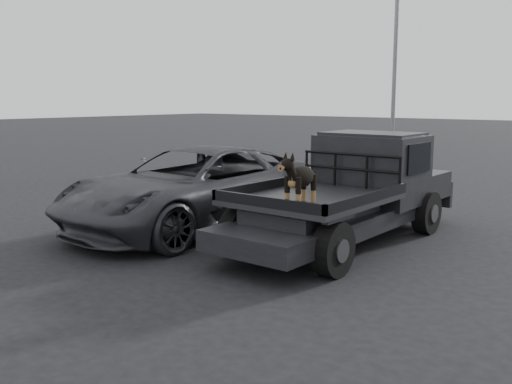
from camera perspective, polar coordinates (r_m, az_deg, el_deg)
The scene contains 6 objects.
ground at distance 7.67m, azimuth 5.11°, elevation -8.85°, with size 120.00×120.00×0.00m, color black.
flatbed_ute at distance 9.60m, azimuth 8.74°, elevation -2.36°, with size 2.00×5.40×0.92m, color black, non-canonical shape.
ute_cab at distance 10.29m, azimuth 11.51°, elevation 3.42°, with size 1.72×1.30×0.88m, color black, non-canonical shape.
headache_rack at distance 9.65m, azimuth 9.44°, elevation 2.11°, with size 1.80×0.08×0.55m, color black, non-canonical shape.
dog at distance 7.68m, azimuth 4.47°, elevation 1.09°, with size 0.32×0.60×0.74m, color black, non-canonical shape.
parked_suv at distance 10.60m, azimuth -6.05°, elevation 0.41°, with size 2.50×5.42×1.51m, color #323338.
Camera 1 is at (4.00, -6.09, 2.39)m, focal length 40.00 mm.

